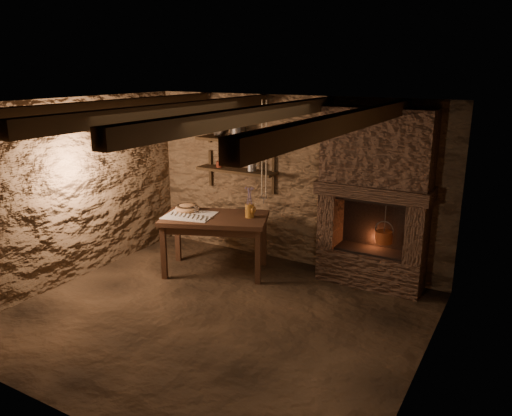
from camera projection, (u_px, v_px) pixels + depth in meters
The scene contains 25 objects.
floor at pixel (215, 317), 5.73m from camera, with size 4.50×4.50×0.00m, color black.
back_wall at pixel (293, 181), 7.07m from camera, with size 4.50×0.04×2.40m, color #4D3624.
front_wall at pixel (61, 284), 3.73m from camera, with size 4.50×0.04×2.40m, color #4D3624.
left_wall at pixel (70, 192), 6.48m from camera, with size 0.04×4.00×2.40m, color #4D3624.
right_wall at pixel (427, 254), 4.33m from camera, with size 0.04×4.00×2.40m, color #4D3624.
ceiling at pixel (210, 104), 5.08m from camera, with size 4.50×4.00×0.04m, color black.
beam_far_left at pixel (105, 107), 5.82m from camera, with size 0.14×3.95×0.16m, color black.
beam_mid_left at pixel (172, 111), 5.34m from camera, with size 0.14×3.95×0.16m, color black.
beam_mid_right at pixel (253, 115), 4.86m from camera, with size 0.14×3.95×0.16m, color black.
beam_far_right at pixel (351, 121), 4.38m from camera, with size 0.14×3.95×0.16m, color black.
shelf_lower at pixel (236, 171), 7.32m from camera, with size 1.25×0.30×0.04m, color black.
shelf_upper at pixel (236, 140), 7.20m from camera, with size 1.25×0.30×0.04m, color black.
hearth at pixel (375, 194), 6.27m from camera, with size 1.43×0.51×2.30m.
work_table at pixel (215, 242), 6.89m from camera, with size 1.61×1.28×0.81m.
linen_cloth at pixel (190, 215), 6.82m from camera, with size 0.65×0.53×0.01m, color white.
pewter_cutlery_row at pixel (189, 215), 6.80m from camera, with size 0.55×0.21×0.01m, color #9A998C, non-canonical shape.
drinking_glasses at pixel (196, 210), 6.90m from camera, with size 0.21×0.06×0.08m, color white, non-canonical shape.
stoneware_jug at pixel (250, 204), 6.69m from camera, with size 0.15×0.15×0.42m.
wooden_bowl at pixel (187, 208), 7.02m from camera, with size 0.34×0.34×0.12m, color olive.
iron_stockpot at pixel (238, 133), 7.15m from camera, with size 0.23×0.23×0.17m, color #322F2C.
tin_pan at pixel (219, 128), 7.42m from camera, with size 0.23×0.23×0.03m, color #999994.
small_kettle at pixel (252, 167), 7.17m from camera, with size 0.17×0.13×0.18m, color #999994, non-canonical shape.
rusty_tin at pixel (219, 164), 7.44m from camera, with size 0.09×0.09×0.09m, color #561C11.
red_pot at pixel (384, 236), 6.29m from camera, with size 0.26×0.26×0.54m.
hanging_ropes at pixel (264, 149), 6.09m from camera, with size 0.08×0.08×1.20m, color #C3AD89, non-canonical shape.
Camera 1 is at (2.98, -4.26, 2.76)m, focal length 35.00 mm.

